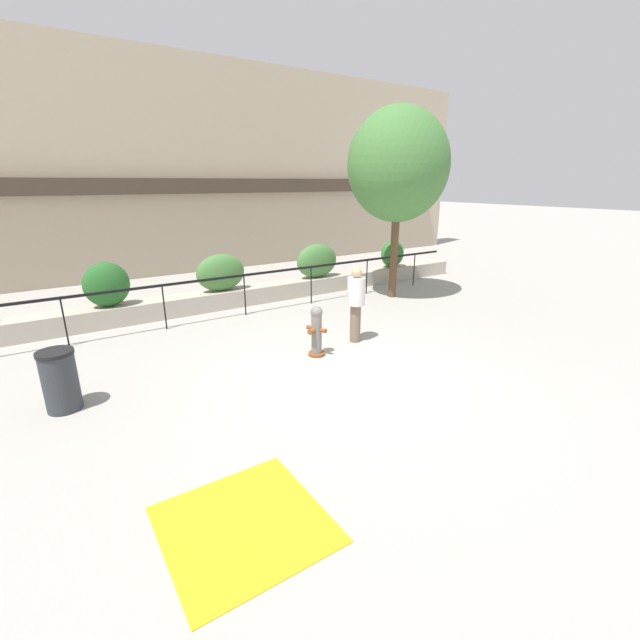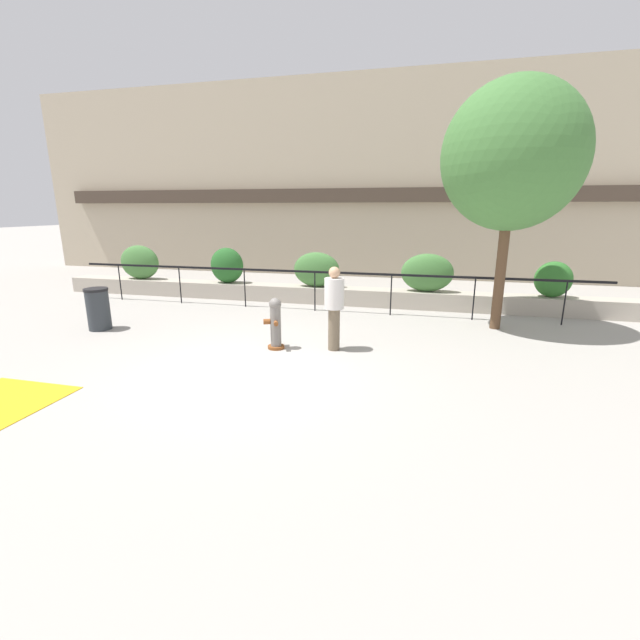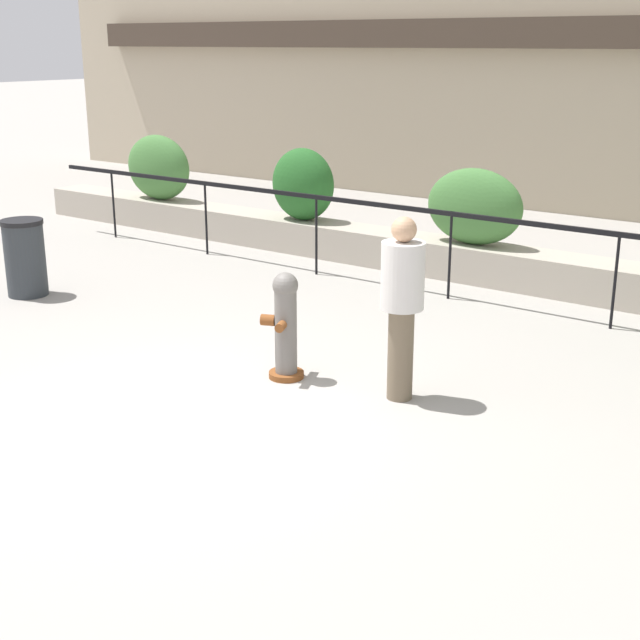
{
  "view_description": "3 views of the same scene",
  "coord_description": "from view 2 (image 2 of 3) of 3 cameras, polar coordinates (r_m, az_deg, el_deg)",
  "views": [
    {
      "loc": [
        -4.52,
        -5.65,
        3.51
      ],
      "look_at": [
        0.24,
        1.55,
        0.72
      ],
      "focal_mm": 24.0,
      "sensor_mm": 36.0,
      "label": 1
    },
    {
      "loc": [
        3.02,
        -6.66,
        2.85
      ],
      "look_at": [
        0.86,
        2.03,
        0.51
      ],
      "focal_mm": 24.0,
      "sensor_mm": 36.0,
      "label": 2
    },
    {
      "loc": [
        5.27,
        -5.1,
        3.22
      ],
      "look_at": [
        0.36,
        1.59,
        0.61
      ],
      "focal_mm": 50.0,
      "sensor_mm": 36.0,
      "label": 3
    }
  ],
  "objects": [
    {
      "name": "ground_plane",
      "position": [
        7.84,
        -9.8,
        -6.86
      ],
      "size": [
        120.0,
        120.0,
        0.0
      ],
      "primitive_type": "plane",
      "color": "#9E9991"
    },
    {
      "name": "building_facade",
      "position": [
        18.92,
        4.98,
        18.07
      ],
      "size": [
        30.0,
        1.36,
        8.0
      ],
      "color": "tan",
      "rests_on": "ground"
    },
    {
      "name": "planter_wall_low",
      "position": [
        13.27,
        0.52,
        3.37
      ],
      "size": [
        18.0,
        0.7,
        0.5
      ],
      "primitive_type": "cube",
      "color": "#ADA393",
      "rests_on": "ground"
    },
    {
      "name": "fence_railing_segment",
      "position": [
        12.08,
        -0.69,
        5.95
      ],
      "size": [
        15.0,
        0.05,
        1.15
      ],
      "color": "black",
      "rests_on": "ground"
    },
    {
      "name": "hedge_bush_0",
      "position": [
        15.91,
        -22.91,
        7.11
      ],
      "size": [
        1.43,
        0.58,
        1.14
      ],
      "primitive_type": "ellipsoid",
      "color": "#427538",
      "rests_on": "planter_wall_low"
    },
    {
      "name": "hedge_bush_1",
      "position": [
        14.22,
        -12.3,
        7.13
      ],
      "size": [
        1.1,
        0.7,
        1.13
      ],
      "primitive_type": "ellipsoid",
      "color": "#235B23",
      "rests_on": "planter_wall_low"
    },
    {
      "name": "hedge_bush_2",
      "position": [
        13.19,
        -0.47,
        6.74
      ],
      "size": [
        1.43,
        0.59,
        1.06
      ],
      "primitive_type": "ellipsoid",
      "color": "#427538",
      "rests_on": "planter_wall_low"
    },
    {
      "name": "hedge_bush_3",
      "position": [
        12.78,
        14.1,
        6.13
      ],
      "size": [
        1.48,
        0.62,
        1.1
      ],
      "primitive_type": "ellipsoid",
      "color": "#427538",
      "rests_on": "planter_wall_low"
    },
    {
      "name": "hedge_bush_4",
      "position": [
        13.23,
        28.68,
        4.78
      ],
      "size": [
        0.97,
        0.61,
        0.97
      ],
      "primitive_type": "ellipsoid",
      "color": "#2D6B28",
      "rests_on": "planter_wall_low"
    },
    {
      "name": "fire_hydrant",
      "position": [
        8.89,
        -5.97,
        -0.39
      ],
      "size": [
        0.48,
        0.47,
        1.08
      ],
      "color": "brown",
      "rests_on": "ground"
    },
    {
      "name": "street_tree",
      "position": [
        11.03,
        24.34,
        19.28
      ],
      "size": [
        3.13,
        2.81,
        5.62
      ],
      "color": "brown",
      "rests_on": "ground"
    },
    {
      "name": "pedestrian",
      "position": [
        8.66,
        1.9,
        2.25
      ],
      "size": [
        0.5,
        0.5,
        1.73
      ],
      "color": "brown",
      "rests_on": "ground"
    },
    {
      "name": "trash_bin",
      "position": [
        11.57,
        -27.46,
        1.32
      ],
      "size": [
        0.55,
        0.55,
        1.01
      ],
      "color": "#2D3338",
      "rests_on": "ground"
    }
  ]
}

